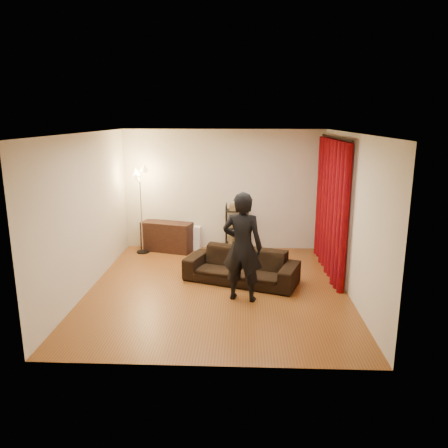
{
  "coord_description": "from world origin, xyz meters",
  "views": [
    {
      "loc": [
        0.43,
        -7.24,
        2.95
      ],
      "look_at": [
        0.1,
        0.3,
        1.1
      ],
      "focal_mm": 35.0,
      "sensor_mm": 36.0,
      "label": 1
    }
  ],
  "objects_px": {
    "person": "(242,247)",
    "wire_shelf": "(237,228)",
    "floor_lamp": "(141,211)",
    "storage_boxes": "(193,238)",
    "media_cabinet": "(167,237)",
    "sofa": "(241,266)"
  },
  "relations": [
    {
      "from": "media_cabinet",
      "to": "floor_lamp",
      "type": "xyz_separation_m",
      "value": [
        -0.53,
        -0.15,
        0.62
      ]
    },
    {
      "from": "media_cabinet",
      "to": "wire_shelf",
      "type": "xyz_separation_m",
      "value": [
        1.57,
        0.09,
        0.21
      ]
    },
    {
      "from": "sofa",
      "to": "person",
      "type": "distance_m",
      "value": 1.0
    },
    {
      "from": "storage_boxes",
      "to": "floor_lamp",
      "type": "bearing_deg",
      "value": -165.87
    },
    {
      "from": "person",
      "to": "wire_shelf",
      "type": "height_order",
      "value": "person"
    },
    {
      "from": "storage_boxes",
      "to": "wire_shelf",
      "type": "height_order",
      "value": "wire_shelf"
    },
    {
      "from": "media_cabinet",
      "to": "storage_boxes",
      "type": "height_order",
      "value": "media_cabinet"
    },
    {
      "from": "media_cabinet",
      "to": "floor_lamp",
      "type": "height_order",
      "value": "floor_lamp"
    },
    {
      "from": "media_cabinet",
      "to": "sofa",
      "type": "bearing_deg",
      "value": -31.39
    },
    {
      "from": "media_cabinet",
      "to": "wire_shelf",
      "type": "distance_m",
      "value": 1.59
    },
    {
      "from": "person",
      "to": "storage_boxes",
      "type": "bearing_deg",
      "value": -54.53
    },
    {
      "from": "person",
      "to": "media_cabinet",
      "type": "relative_size",
      "value": 1.6
    },
    {
      "from": "storage_boxes",
      "to": "sofa",
      "type": "bearing_deg",
      "value": -60.83
    },
    {
      "from": "sofa",
      "to": "storage_boxes",
      "type": "xyz_separation_m",
      "value": [
        -1.1,
        1.97,
        -0.03
      ]
    },
    {
      "from": "person",
      "to": "wire_shelf",
      "type": "xyz_separation_m",
      "value": [
        -0.12,
        2.73,
        -0.37
      ]
    },
    {
      "from": "person",
      "to": "floor_lamp",
      "type": "distance_m",
      "value": 3.34
    },
    {
      "from": "person",
      "to": "storage_boxes",
      "type": "xyz_separation_m",
      "value": [
        -1.12,
        2.77,
        -0.64
      ]
    },
    {
      "from": "media_cabinet",
      "to": "floor_lamp",
      "type": "distance_m",
      "value": 0.83
    },
    {
      "from": "sofa",
      "to": "storage_boxes",
      "type": "bearing_deg",
      "value": 138.73
    },
    {
      "from": "sofa",
      "to": "floor_lamp",
      "type": "height_order",
      "value": "floor_lamp"
    },
    {
      "from": "media_cabinet",
      "to": "storage_boxes",
      "type": "distance_m",
      "value": 0.6
    },
    {
      "from": "sofa",
      "to": "media_cabinet",
      "type": "relative_size",
      "value": 1.8
    }
  ]
}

